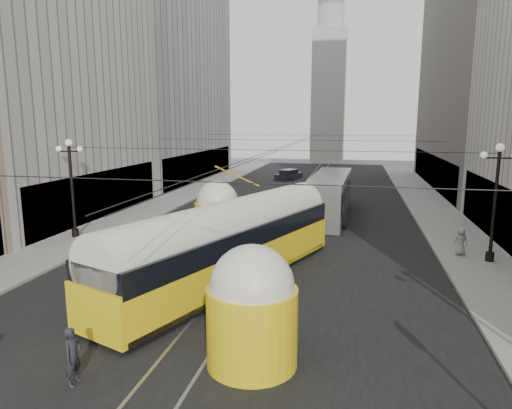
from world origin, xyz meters
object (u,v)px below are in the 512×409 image
at_px(streetcar, 229,243).
at_px(pedestrian_sidewalk_right, 461,241).
at_px(pedestrian_crossing_a, 73,356).
at_px(city_bus, 329,194).

relative_size(streetcar, pedestrian_sidewalk_right, 10.81).
xyz_separation_m(streetcar, pedestrian_sidewalk_right, (11.77, 6.63, -1.00)).
relative_size(pedestrian_crossing_a, pedestrian_sidewalk_right, 1.12).
bearing_deg(pedestrian_crossing_a, streetcar, -11.07).
bearing_deg(city_bus, streetcar, -102.95).
bearing_deg(pedestrian_sidewalk_right, city_bus, -61.98).
distance_m(city_bus, pedestrian_sidewalk_right, 12.80).
bearing_deg(streetcar, pedestrian_sidewalk_right, 29.37).
height_order(streetcar, pedestrian_sidewalk_right, streetcar).
distance_m(streetcar, pedestrian_sidewalk_right, 13.55).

